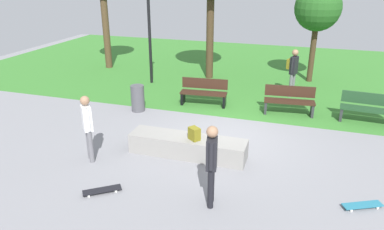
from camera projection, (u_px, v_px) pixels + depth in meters
The scene contains 15 objects.
ground_plane at pixel (224, 136), 10.32m from camera, with size 28.00×28.00×0.00m, color gray.
grass_lawn at pixel (261, 70), 17.11m from camera, with size 26.60×12.63×0.01m, color #387A2D.
concrete_ledge at pixel (188, 146), 9.16m from camera, with size 2.98×0.70×0.50m, color gray.
backpack_on_ledge at pixel (194, 134), 8.87m from camera, with size 0.28×0.20×0.32m, color olive.
skater_performing_trick at pixel (212, 160), 6.94m from camera, with size 0.25×0.42×1.72m.
skater_watching at pixel (87, 124), 8.65m from camera, with size 0.36×0.37×1.68m.
skateboard_by_ledge at pixel (102, 190), 7.66m from camera, with size 0.76×0.64×0.08m.
skateboard_spare at pixel (362, 205), 7.17m from camera, with size 0.81×0.54×0.08m.
park_bench_near_path at pixel (204, 92), 12.53m from camera, with size 1.64×0.61×0.91m.
park_bench_center_lawn at pixel (368, 108), 11.05m from camera, with size 1.63×0.59×0.91m.
park_bench_near_lamppost at pixel (289, 100), 11.73m from camera, with size 1.64×0.63×0.91m.
tree_tall_oak at pixel (318, 9), 14.29m from camera, with size 1.83×1.83×3.92m.
lamp_post at pixel (149, 24), 14.30m from camera, with size 0.28×0.28×3.94m.
trash_bin at pixel (138, 98), 12.00m from camera, with size 0.44×0.44×0.88m, color #4C4C51.
pedestrian_with_backpack at pixel (293, 68), 13.18m from camera, with size 0.42×0.41×1.76m.
Camera 1 is at (1.99, -9.19, 4.40)m, focal length 33.84 mm.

